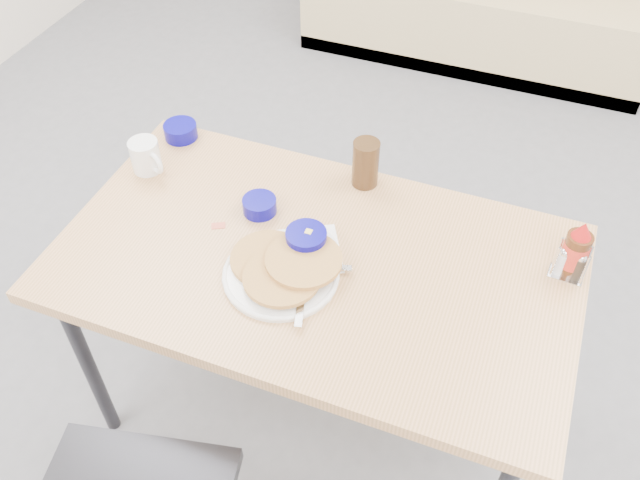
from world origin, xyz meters
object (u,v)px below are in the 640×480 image
(butter_bowl, at_px, (260,206))
(amber_tumbler, at_px, (366,163))
(creamer_bowl, at_px, (181,131))
(syrup_bottle, at_px, (575,251))
(condiment_caddy, at_px, (569,266))
(grits_setting, at_px, (306,244))
(dining_table, at_px, (316,273))
(pancake_plate, at_px, (283,270))
(coffee_mug, at_px, (146,156))

(butter_bowl, bearing_deg, amber_tumbler, 43.08)
(creamer_bowl, relative_size, syrup_bottle, 0.60)
(creamer_bowl, relative_size, condiment_caddy, 0.99)
(creamer_bowl, distance_m, condiment_caddy, 1.25)
(grits_setting, bearing_deg, syrup_bottle, 15.36)
(amber_tumbler, bearing_deg, dining_table, -94.37)
(creamer_bowl, bearing_deg, dining_table, -29.62)
(grits_setting, bearing_deg, pancake_plate, -104.96)
(pancake_plate, relative_size, butter_bowl, 3.12)
(amber_tumbler, distance_m, condiment_caddy, 0.63)
(dining_table, distance_m, pancake_plate, 0.13)
(grits_setting, bearing_deg, condiment_caddy, 14.00)
(coffee_mug, height_order, grits_setting, coffee_mug)
(amber_tumbler, xyz_separation_m, condiment_caddy, (0.61, -0.16, -0.04))
(coffee_mug, bearing_deg, dining_table, -14.73)
(grits_setting, distance_m, creamer_bowl, 0.66)
(pancake_plate, height_order, amber_tumbler, amber_tumbler)
(creamer_bowl, xyz_separation_m, syrup_bottle, (1.24, -0.14, 0.05))
(pancake_plate, height_order, condiment_caddy, condiment_caddy)
(amber_tumbler, relative_size, syrup_bottle, 0.84)
(pancake_plate, bearing_deg, coffee_mug, 155.88)
(condiment_caddy, bearing_deg, amber_tumbler, 168.94)
(dining_table, height_order, amber_tumbler, amber_tumbler)
(pancake_plate, height_order, grits_setting, grits_setting)
(dining_table, distance_m, creamer_bowl, 0.69)
(dining_table, height_order, butter_bowl, butter_bowl)
(grits_setting, xyz_separation_m, condiment_caddy, (0.67, 0.17, 0.01))
(amber_tumbler, bearing_deg, butter_bowl, -136.92)
(pancake_plate, xyz_separation_m, condiment_caddy, (0.69, 0.27, 0.02))
(dining_table, bearing_deg, condiment_caddy, 15.66)
(creamer_bowl, height_order, amber_tumbler, amber_tumbler)
(butter_bowl, relative_size, amber_tumbler, 0.66)
(coffee_mug, xyz_separation_m, grits_setting, (0.58, -0.15, -0.02))
(dining_table, relative_size, condiment_caddy, 13.10)
(creamer_bowl, distance_m, syrup_bottle, 1.25)
(pancake_plate, distance_m, condiment_caddy, 0.74)
(condiment_caddy, height_order, syrup_bottle, syrup_bottle)
(butter_bowl, distance_m, amber_tumbler, 0.34)
(pancake_plate, relative_size, amber_tumbler, 2.05)
(coffee_mug, bearing_deg, grits_setting, -14.35)
(syrup_bottle, bearing_deg, pancake_plate, -157.85)
(amber_tumbler, height_order, syrup_bottle, syrup_bottle)
(pancake_plate, distance_m, amber_tumbler, 0.44)
(pancake_plate, relative_size, coffee_mug, 2.40)
(dining_table, bearing_deg, syrup_bottle, 17.04)
(creamer_bowl, bearing_deg, syrup_bottle, -6.63)
(creamer_bowl, height_order, condiment_caddy, condiment_caddy)
(syrup_bottle, bearing_deg, condiment_caddy, -99.01)
(dining_table, distance_m, grits_setting, 0.10)
(pancake_plate, distance_m, grits_setting, 0.10)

